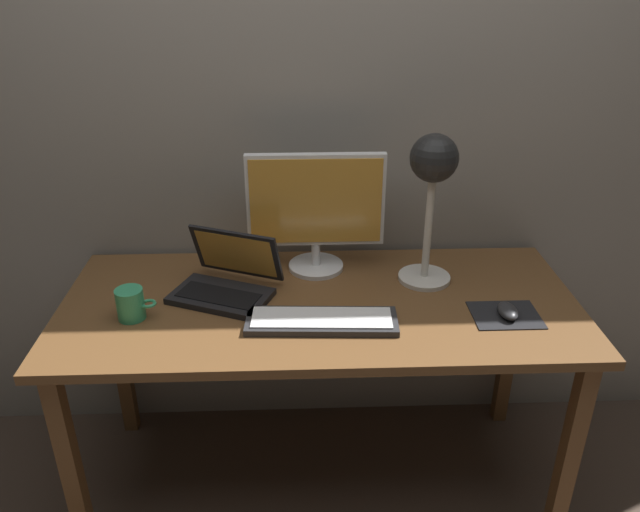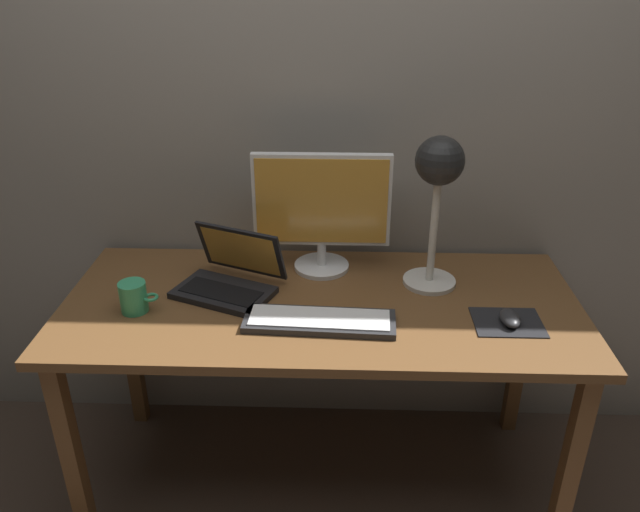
# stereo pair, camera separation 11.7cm
# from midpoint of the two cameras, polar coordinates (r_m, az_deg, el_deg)

# --- Properties ---
(ground_plane) EXTENTS (4.80, 4.80, 0.00)m
(ground_plane) POSITION_cam_midpoint_polar(r_m,az_deg,el_deg) (2.40, -1.49, -19.51)
(ground_plane) COLOR #47382D
(ground_plane) RESTS_ON ground
(back_wall) EXTENTS (4.80, 0.06, 2.60)m
(back_wall) POSITION_cam_midpoint_polar(r_m,az_deg,el_deg) (2.11, -2.09, 14.83)
(back_wall) COLOR gray
(back_wall) RESTS_ON ground
(desk) EXTENTS (1.60, 0.70, 0.74)m
(desk) POSITION_cam_midpoint_polar(r_m,az_deg,el_deg) (1.98, -1.71, -6.12)
(desk) COLOR brown
(desk) RESTS_ON ground
(monitor) EXTENTS (0.45, 0.19, 0.40)m
(monitor) POSITION_cam_midpoint_polar(r_m,az_deg,el_deg) (2.03, -2.05, 4.42)
(monitor) COLOR silver
(monitor) RESTS_ON desk
(keyboard_main) EXTENTS (0.45, 0.16, 0.03)m
(keyboard_main) POSITION_cam_midpoint_polar(r_m,az_deg,el_deg) (1.82, -1.61, -5.97)
(keyboard_main) COLOR #28282B
(keyboard_main) RESTS_ON desk
(laptop) EXTENTS (0.37, 0.34, 0.19)m
(laptop) POSITION_cam_midpoint_polar(r_m,az_deg,el_deg) (1.99, -10.08, -1.79)
(laptop) COLOR black
(laptop) RESTS_ON desk
(desk_lamp) EXTENTS (0.17, 0.17, 0.49)m
(desk_lamp) POSITION_cam_midpoint_polar(r_m,az_deg,el_deg) (1.93, 8.57, 7.24)
(desk_lamp) COLOR beige
(desk_lamp) RESTS_ON desk
(mousepad) EXTENTS (0.20, 0.16, 0.00)m
(mousepad) POSITION_cam_midpoint_polar(r_m,az_deg,el_deg) (1.92, 14.95, -5.28)
(mousepad) COLOR black
(mousepad) RESTS_ON desk
(mouse) EXTENTS (0.06, 0.10, 0.03)m
(mouse) POSITION_cam_midpoint_polar(r_m,az_deg,el_deg) (1.91, 15.14, -4.91)
(mouse) COLOR #28282B
(mouse) RESTS_ON mousepad
(coffee_mug) EXTENTS (0.12, 0.08, 0.10)m
(coffee_mug) POSITION_cam_midpoint_polar(r_m,az_deg,el_deg) (1.93, -18.61, -4.22)
(coffee_mug) COLOR #339966
(coffee_mug) RESTS_ON desk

